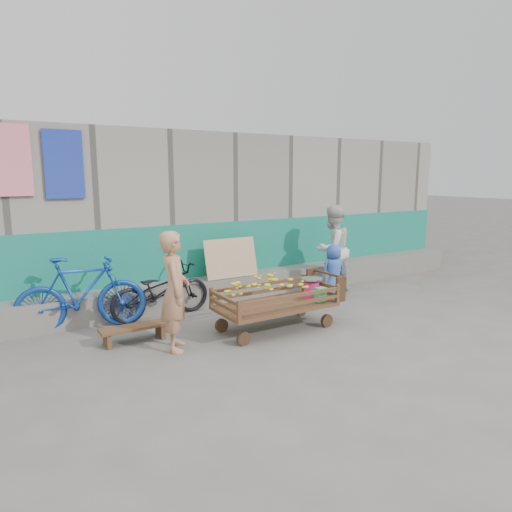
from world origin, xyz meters
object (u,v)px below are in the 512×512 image
bicycle_dark (161,291)px  bicycle_blue (82,294)px  bench (134,330)px  woman (332,249)px  banana_cart (273,294)px  child (333,271)px  vendor_man (175,291)px

bicycle_dark → bicycle_blue: bearing=83.8°
bench → woman: (4.09, 0.67, 0.67)m
banana_cart → bench: (-1.89, 0.58, -0.38)m
banana_cart → child: bearing=24.7°
vendor_man → child: 3.53m
bench → vendor_man: 0.90m
banana_cart → vendor_man: 1.52m
banana_cart → child: child is taller
vendor_man → woman: bearing=-50.9°
bicycle_dark → bicycle_blue: bicycle_blue is taller
banana_cart → woman: (2.20, 1.25, 0.30)m
bench → child: child is taller
woman → bicycle_dark: woman is taller
bench → bicycle_dark: size_ratio=0.55×
bicycle_dark → woman: bearing=-97.8°
vendor_man → bicycle_dark: (0.32, 1.40, -0.34)m
bicycle_blue → bench: bearing=-141.7°
child → bicycle_dark: child is taller
bench → bicycle_dark: bearing=50.6°
vendor_man → child: bearing=-55.2°
bench → bicycle_blue: 1.09m
bicycle_dark → vendor_man: bearing=162.8°
child → bicycle_dark: bearing=-4.0°
child → bicycle_blue: bearing=-1.7°
vendor_man → bench: bearing=56.8°
banana_cart → bicycle_blue: 2.79m
bench → vendor_man: vendor_man is taller
banana_cart → woman: bearing=29.6°
vendor_man → woman: size_ratio=0.92×
woman → child: woman is taller
vendor_man → bicycle_blue: size_ratio=0.86×
bicycle_blue → bicycle_dark: bearing=-81.9°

